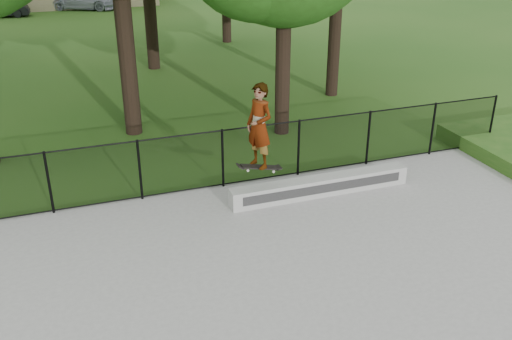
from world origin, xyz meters
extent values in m
cube|color=#B5B6B1|center=(2.07, 4.70, 0.28)|extent=(4.50, 0.40, 0.44)
imported|color=black|center=(-6.20, 33.71, 0.53)|extent=(3.00, 1.36, 1.06)
cube|color=black|center=(0.42, 4.46, 1.14)|extent=(0.83, 0.23, 0.19)
imported|color=#C1D5FE|center=(0.42, 4.46, 2.09)|extent=(0.68, 0.80, 1.88)
cylinder|color=black|center=(-4.00, 5.90, 0.81)|extent=(0.06, 0.06, 1.50)
cylinder|color=black|center=(-2.00, 5.90, 0.81)|extent=(0.06, 0.06, 1.50)
cylinder|color=black|center=(0.00, 5.90, 0.81)|extent=(0.06, 0.06, 1.50)
cylinder|color=black|center=(2.00, 5.90, 0.81)|extent=(0.06, 0.06, 1.50)
cylinder|color=black|center=(4.00, 5.90, 0.81)|extent=(0.06, 0.06, 1.50)
cylinder|color=black|center=(6.00, 5.90, 0.81)|extent=(0.06, 0.06, 1.50)
cylinder|color=black|center=(8.00, 5.90, 0.81)|extent=(0.06, 0.06, 1.50)
cylinder|color=black|center=(0.00, 5.90, 1.53)|extent=(16.00, 0.04, 0.04)
cylinder|color=black|center=(0.00, 5.90, 0.11)|extent=(16.00, 0.04, 0.04)
cube|color=black|center=(0.00, 5.90, 0.81)|extent=(16.00, 0.01, 1.50)
cylinder|color=black|center=(-1.50, 10.50, 2.78)|extent=(0.44, 0.44, 5.55)
cylinder|color=black|center=(2.80, 9.00, 2.21)|extent=(0.44, 0.44, 4.42)
cylinder|color=black|center=(6.00, 12.00, 2.61)|extent=(0.44, 0.44, 5.22)
cylinder|color=black|center=(0.50, 18.00, 2.84)|extent=(0.44, 0.44, 5.67)
camera|label=1|loc=(-3.48, -6.27, 6.34)|focal=40.00mm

